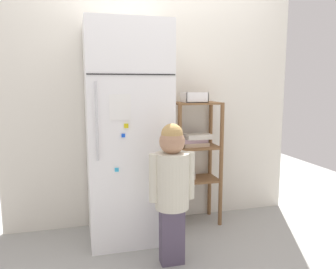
{
  "coord_description": "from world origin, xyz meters",
  "views": [
    {
      "loc": [
        -0.69,
        -2.7,
        1.29
      ],
      "look_at": [
        0.05,
        0.02,
        0.87
      ],
      "focal_mm": 35.72,
      "sensor_mm": 36.0,
      "label": 1
    }
  ],
  "objects_px": {
    "refrigerator": "(128,134)",
    "child_standing": "(172,180)",
    "pantry_shelf_unit": "(195,151)",
    "fruit_bin": "(194,98)"
  },
  "relations": [
    {
      "from": "refrigerator",
      "to": "pantry_shelf_unit",
      "type": "relative_size",
      "value": 1.57
    },
    {
      "from": "child_standing",
      "to": "pantry_shelf_unit",
      "type": "relative_size",
      "value": 0.91
    },
    {
      "from": "fruit_bin",
      "to": "child_standing",
      "type": "bearing_deg",
      "value": -120.99
    },
    {
      "from": "refrigerator",
      "to": "fruit_bin",
      "type": "height_order",
      "value": "refrigerator"
    },
    {
      "from": "pantry_shelf_unit",
      "to": "fruit_bin",
      "type": "bearing_deg",
      "value": -144.79
    },
    {
      "from": "refrigerator",
      "to": "child_standing",
      "type": "bearing_deg",
      "value": -66.21
    },
    {
      "from": "fruit_bin",
      "to": "refrigerator",
      "type": "bearing_deg",
      "value": -169.1
    },
    {
      "from": "refrigerator",
      "to": "fruit_bin",
      "type": "bearing_deg",
      "value": 10.9
    },
    {
      "from": "pantry_shelf_unit",
      "to": "fruit_bin",
      "type": "height_order",
      "value": "fruit_bin"
    },
    {
      "from": "child_standing",
      "to": "pantry_shelf_unit",
      "type": "height_order",
      "value": "pantry_shelf_unit"
    }
  ]
}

